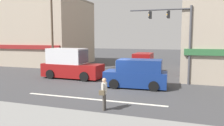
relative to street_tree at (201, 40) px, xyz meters
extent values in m
plane|color=#3D3D3F|center=(-6.53, -5.63, -3.49)|extent=(120.00, 120.00, 0.00)
cube|color=silver|center=(-6.53, -9.13, -3.49)|extent=(9.00, 0.24, 0.01)
cube|color=tan|center=(-20.19, 6.24, 0.91)|extent=(10.44, 9.62, 8.80)
cube|color=maroon|center=(-20.19, 1.33, -0.89)|extent=(9.92, 0.24, 0.50)
cube|color=gray|center=(-20.19, 6.24, 5.46)|extent=(10.44, 9.62, 0.30)
cylinder|color=#4C3823|center=(0.00, 0.00, -2.26)|extent=(0.32, 0.32, 2.46)
sphere|color=#337038|center=(0.00, 0.00, 0.03)|extent=(2.82, 2.82, 2.82)
cylinder|color=brown|center=(-14.76, -0.80, 0.81)|extent=(0.22, 0.22, 8.61)
cylinder|color=#47474C|center=(-0.94, -2.71, -0.39)|extent=(0.18, 0.18, 6.20)
cylinder|color=#47474C|center=(-3.34, -2.80, 2.46)|extent=(4.80, 0.31, 0.12)
cube|color=black|center=(-2.62, -2.78, 2.06)|extent=(0.21, 0.25, 0.60)
sphere|color=black|center=(-2.74, -2.78, 2.24)|extent=(0.12, 0.12, 0.12)
sphere|color=orange|center=(-2.74, -2.78, 2.06)|extent=(0.12, 0.12, 0.12)
sphere|color=black|center=(-2.74, -2.78, 1.88)|extent=(0.12, 0.12, 0.12)
cube|color=black|center=(-4.06, -2.83, 2.06)|extent=(0.21, 0.25, 0.60)
sphere|color=black|center=(-4.18, -2.84, 2.24)|extent=(0.12, 0.12, 0.12)
sphere|color=orange|center=(-4.18, -2.84, 2.06)|extent=(0.12, 0.12, 0.12)
sphere|color=black|center=(-4.18, -2.84, 1.88)|extent=(0.12, 0.12, 0.12)
cube|color=navy|center=(-4.74, -5.10, -2.83)|extent=(4.70, 2.10, 1.10)
cube|color=navy|center=(-4.44, -5.08, -1.83)|extent=(3.30, 1.98, 0.90)
cube|color=#475666|center=(-6.06, -5.17, -1.83)|extent=(0.15, 1.66, 0.76)
cylinder|color=black|center=(-6.12, -6.10, -3.13)|extent=(0.73, 0.24, 0.72)
cylinder|color=black|center=(-6.22, -4.26, -3.13)|extent=(0.73, 0.24, 0.72)
cylinder|color=black|center=(-3.27, -5.94, -3.13)|extent=(0.73, 0.24, 0.72)
cylinder|color=black|center=(-3.37, -4.10, -3.13)|extent=(0.73, 0.24, 0.72)
cube|color=maroon|center=(-5.46, 2.16, -2.83)|extent=(1.95, 4.64, 1.10)
cube|color=maroon|center=(-5.46, 1.86, -1.83)|extent=(1.88, 3.24, 0.90)
cube|color=#475666|center=(-5.49, 3.48, -1.83)|extent=(1.66, 0.10, 0.76)
cylinder|color=black|center=(-6.42, 3.56, -3.13)|extent=(0.22, 0.72, 0.72)
cylinder|color=black|center=(-4.58, 3.60, -3.13)|extent=(0.22, 0.72, 0.72)
cylinder|color=black|center=(-6.35, 0.71, -3.13)|extent=(0.22, 0.72, 0.72)
cylinder|color=black|center=(-4.51, 0.75, -3.13)|extent=(0.22, 0.72, 0.72)
cube|color=maroon|center=(-11.07, -3.23, -2.74)|extent=(5.67, 2.20, 1.20)
cube|color=silver|center=(-11.62, -3.21, -1.44)|extent=(3.47, 2.02, 1.40)
cube|color=#475666|center=(-9.90, -3.27, -1.44)|extent=(0.12, 1.75, 1.19)
cylinder|color=black|center=(-9.30, -2.30, -3.07)|extent=(0.85, 0.27, 0.84)
cylinder|color=black|center=(-9.37, -4.29, -3.07)|extent=(0.85, 0.27, 0.84)
cylinder|color=black|center=(-12.77, -2.17, -3.07)|extent=(0.85, 0.27, 0.84)
cylinder|color=black|center=(-12.84, -4.17, -3.07)|extent=(0.85, 0.27, 0.84)
cylinder|color=#4C4742|center=(-5.12, -10.67, -3.06)|extent=(0.14, 0.14, 0.86)
cylinder|color=#4C4742|center=(-5.10, -10.85, -3.06)|extent=(0.14, 0.14, 0.86)
cube|color=beige|center=(-5.11, -10.76, -2.34)|extent=(0.25, 0.38, 0.58)
sphere|color=tan|center=(-5.11, -10.76, -1.93)|extent=(0.22, 0.22, 0.22)
cylinder|color=beige|center=(-5.14, -10.52, -2.34)|extent=(0.09, 0.09, 0.56)
cylinder|color=beige|center=(-5.09, -11.00, -2.34)|extent=(0.09, 0.09, 0.56)
cube|color=brown|center=(-5.12, -11.08, -2.51)|extent=(0.29, 0.15, 0.24)
camera|label=1|loc=(-1.28, -20.93, 0.16)|focal=35.00mm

